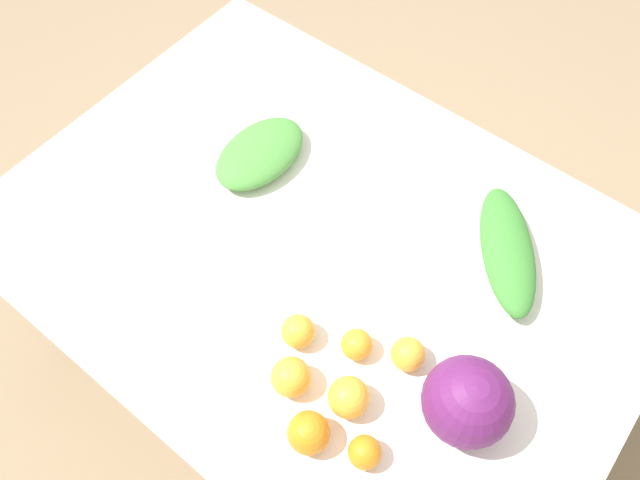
% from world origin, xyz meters
% --- Properties ---
extents(ground_plane, '(8.00, 8.00, 0.00)m').
position_xyz_m(ground_plane, '(0.00, 0.00, 0.00)').
color(ground_plane, '#937A5B').
extents(dining_table, '(1.47, 1.07, 0.70)m').
position_xyz_m(dining_table, '(0.00, 0.00, 0.63)').
color(dining_table, silver).
rests_on(dining_table, ground_plane).
extents(cabbage_purple, '(0.17, 0.17, 0.17)m').
position_xyz_m(cabbage_purple, '(0.46, -0.14, 0.79)').
color(cabbage_purple, '#601E5B').
rests_on(cabbage_purple, dining_table).
extents(greens_bunch_dandelion, '(0.29, 0.33, 0.07)m').
position_xyz_m(greens_bunch_dandelion, '(0.35, 0.23, 0.74)').
color(greens_bunch_dandelion, '#3D8433').
rests_on(greens_bunch_dandelion, dining_table).
extents(greens_bunch_beet_tops, '(0.17, 0.26, 0.06)m').
position_xyz_m(greens_bunch_beet_tops, '(-0.27, 0.10, 0.74)').
color(greens_bunch_beet_tops, '#4C933D').
rests_on(greens_bunch_beet_tops, dining_table).
extents(orange_0, '(0.08, 0.08, 0.08)m').
position_xyz_m(orange_0, '(0.25, -0.36, 0.74)').
color(orange_0, orange).
rests_on(orange_0, dining_table).
extents(orange_1, '(0.07, 0.07, 0.07)m').
position_xyz_m(orange_1, '(0.22, -0.16, 0.74)').
color(orange_1, orange).
rests_on(orange_1, dining_table).
extents(orange_2, '(0.08, 0.08, 0.08)m').
position_xyz_m(orange_2, '(0.27, -0.26, 0.74)').
color(orange_2, '#F9A833').
rests_on(orange_2, dining_table).
extents(orange_3, '(0.08, 0.08, 0.08)m').
position_xyz_m(orange_3, '(0.16, -0.29, 0.74)').
color(orange_3, '#F9A833').
rests_on(orange_3, dining_table).
extents(orange_4, '(0.07, 0.07, 0.07)m').
position_xyz_m(orange_4, '(0.31, -0.11, 0.74)').
color(orange_4, '#F9A833').
rests_on(orange_4, dining_table).
extents(orange_5, '(0.06, 0.06, 0.06)m').
position_xyz_m(orange_5, '(0.36, -0.32, 0.74)').
color(orange_5, orange).
rests_on(orange_5, dining_table).
extents(orange_6, '(0.07, 0.07, 0.07)m').
position_xyz_m(orange_6, '(0.11, -0.21, 0.74)').
color(orange_6, '#F9A833').
rests_on(orange_6, dining_table).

